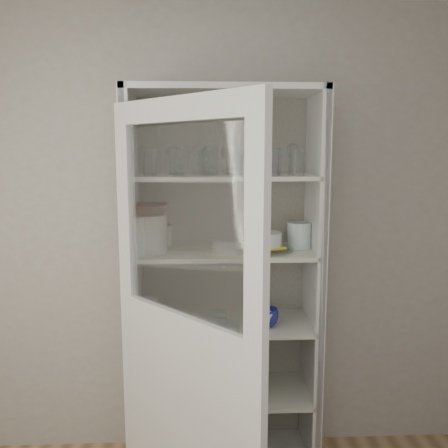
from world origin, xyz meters
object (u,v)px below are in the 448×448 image
(grey_bowl_stack, at_px, (299,235))
(measuring_cups, at_px, (188,324))
(glass_platter, at_px, (266,249))
(mug_white, at_px, (264,320))
(terracotta_bowl, at_px, (145,209))
(mug_blue, at_px, (267,317))
(goblet_0, at_px, (173,159))
(white_ramekin, at_px, (266,239))
(teal_jar, at_px, (259,309))
(mug_teal, at_px, (253,311))
(goblet_3, at_px, (292,157))
(goblet_1, at_px, (227,159))
(plate_stack_back, at_px, (155,235))
(pantry_cabinet, at_px, (224,303))
(cream_dish, at_px, (200,383))
(tin_box, at_px, (239,387))
(cupboard_door, at_px, (184,365))
(goblet_2, at_px, (241,157))
(cream_bowl, at_px, (146,221))
(yellow_trivet, at_px, (266,247))
(plate_stack_front, at_px, (146,239))
(white_canister, at_px, (149,310))

(grey_bowl_stack, relative_size, measuring_cups, 1.56)
(glass_platter, height_order, mug_white, glass_platter)
(terracotta_bowl, xyz_separation_m, mug_blue, (0.63, -0.06, -0.57))
(grey_bowl_stack, bearing_deg, goblet_0, 175.03)
(white_ramekin, bearing_deg, teal_jar, 118.74)
(mug_teal, bearing_deg, goblet_3, 8.25)
(goblet_1, height_order, plate_stack_back, goblet_1)
(pantry_cabinet, xyz_separation_m, goblet_3, (0.38, 0.05, 0.81))
(plate_stack_back, height_order, cream_dish, plate_stack_back)
(tin_box, bearing_deg, cupboard_door, -118.17)
(terracotta_bowl, height_order, mug_white, terracotta_bowl)
(goblet_3, bearing_deg, goblet_2, -179.93)
(cream_bowl, xyz_separation_m, grey_bowl_stack, (0.82, 0.05, -0.09))
(goblet_2, height_order, teal_jar, goblet_2)
(cupboard_door, bearing_deg, goblet_3, 96.52)
(teal_jar, bearing_deg, yellow_trivet, -61.26)
(cupboard_door, relative_size, terracotta_bowl, 8.75)
(cupboard_door, height_order, tin_box, cupboard_door)
(mug_teal, bearing_deg, white_ramekin, -62.61)
(goblet_1, xyz_separation_m, glass_platter, (0.20, -0.16, -0.47))
(grey_bowl_stack, bearing_deg, terracotta_bowl, -176.20)
(plate_stack_back, distance_m, yellow_trivet, 0.63)
(terracotta_bowl, xyz_separation_m, yellow_trivet, (0.63, -0.01, -0.20))
(plate_stack_front, bearing_deg, goblet_0, 38.62)
(goblet_2, xyz_separation_m, teal_jar, (0.10, -0.10, -0.83))
(goblet_1, bearing_deg, plate_stack_front, -161.58)
(pantry_cabinet, height_order, glass_platter, pantry_cabinet)
(mug_white, xyz_separation_m, white_canister, (-0.61, 0.13, 0.02))
(white_canister, bearing_deg, glass_platter, -4.24)
(goblet_2, distance_m, mug_blue, 0.87)
(goblet_3, bearing_deg, measuring_cups, -160.94)
(pantry_cabinet, distance_m, terracotta_bowl, 0.69)
(tin_box, bearing_deg, teal_jar, 21.65)
(pantry_cabinet, relative_size, mug_teal, 21.99)
(goblet_1, xyz_separation_m, cream_bowl, (-0.43, -0.14, -0.32))
(white_canister, distance_m, tin_box, 0.66)
(pantry_cabinet, bearing_deg, white_ramekin, -25.06)
(terracotta_bowl, bearing_deg, goblet_1, 18.42)
(grey_bowl_stack, xyz_separation_m, mug_teal, (-0.25, -0.00, -0.43))
(cream_bowl, bearing_deg, plate_stack_back, 80.43)
(yellow_trivet, xyz_separation_m, mug_blue, (0.00, -0.05, -0.37))
(plate_stack_front, bearing_deg, yellow_trivet, -1.32)
(white_canister, bearing_deg, goblet_2, 11.60)
(white_ramekin, height_order, mug_blue, white_ramekin)
(tin_box, bearing_deg, grey_bowl_stack, 11.57)
(goblet_2, distance_m, goblet_3, 0.28)
(mug_blue, distance_m, tin_box, 0.44)
(pantry_cabinet, distance_m, tin_box, 0.47)
(white_ramekin, distance_m, mug_blue, 0.42)
(cream_bowl, distance_m, glass_platter, 0.65)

